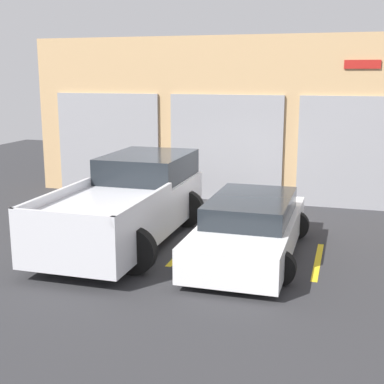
{
  "coord_description": "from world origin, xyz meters",
  "views": [
    {
      "loc": [
        3.12,
        -11.63,
        3.54
      ],
      "look_at": [
        0.0,
        -1.05,
        1.1
      ],
      "focal_mm": 50.0,
      "sensor_mm": 36.0,
      "label": 1
    }
  ],
  "objects": [
    {
      "name": "parking_stripe_centre",
      "position": [
        2.69,
        -1.55,
        0.0
      ],
      "size": [
        0.12,
        2.2,
        0.01
      ],
      "primitive_type": "cube",
      "color": "gold",
      "rests_on": "ground"
    },
    {
      "name": "parking_stripe_far_left",
      "position": [
        -2.69,
        -1.55,
        0.0
      ],
      "size": [
        0.12,
        2.2,
        0.01
      ],
      "primitive_type": "cube",
      "color": "gold",
      "rests_on": "ground"
    },
    {
      "name": "ground_plane",
      "position": [
        0.0,
        0.0,
        0.0
      ],
      "size": [
        28.0,
        28.0,
        0.0
      ],
      "primitive_type": "plane",
      "color": "#2D2D30"
    },
    {
      "name": "shophouse_building",
      "position": [
        -0.01,
        3.28,
        2.24
      ],
      "size": [
        12.12,
        0.68,
        4.58
      ],
      "color": "tan",
      "rests_on": "ground"
    },
    {
      "name": "parking_stripe_left",
      "position": [
        0.0,
        -1.55,
        0.0
      ],
      "size": [
        0.12,
        2.2,
        0.01
      ],
      "primitive_type": "cube",
      "color": "gold",
      "rests_on": "ground"
    },
    {
      "name": "sedan_white",
      "position": [
        1.34,
        -1.52,
        0.56
      ],
      "size": [
        2.12,
        4.46,
        1.16
      ],
      "color": "white",
      "rests_on": "ground"
    },
    {
      "name": "pickup_truck",
      "position": [
        -1.34,
        -1.28,
        0.83
      ],
      "size": [
        2.59,
        5.19,
        1.72
      ],
      "color": "silver",
      "rests_on": "ground"
    }
  ]
}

